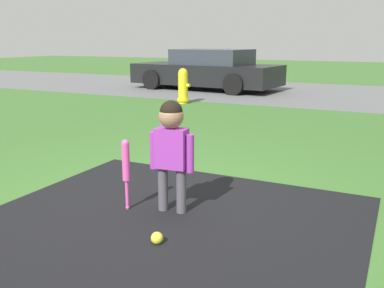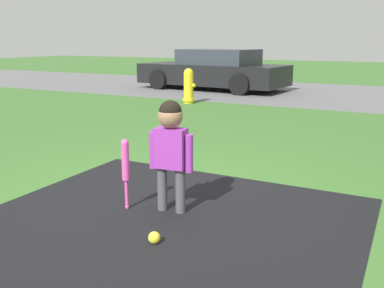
# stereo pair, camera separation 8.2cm
# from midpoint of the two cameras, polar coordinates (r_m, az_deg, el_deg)

# --- Properties ---
(ground_plane) EXTENTS (60.00, 60.00, 0.00)m
(ground_plane) POSITION_cam_midpoint_polar(r_m,az_deg,el_deg) (4.14, -3.87, -7.51)
(ground_plane) COLOR #3D6B2D
(street_strip) EXTENTS (40.00, 6.00, 0.01)m
(street_strip) POSITION_cam_midpoint_polar(r_m,az_deg,el_deg) (12.89, 18.33, 6.32)
(street_strip) COLOR slate
(street_strip) RESTS_ON ground
(child) EXTENTS (0.41, 0.21, 1.00)m
(child) POSITION_cam_midpoint_polar(r_m,az_deg,el_deg) (3.69, -2.22, 0.43)
(child) COLOR #4C4751
(child) RESTS_ON ground
(baseball_bat) EXTENTS (0.07, 0.07, 0.65)m
(baseball_bat) POSITION_cam_midpoint_polar(r_m,az_deg,el_deg) (3.84, -8.25, -2.71)
(baseball_bat) COLOR #E54CA5
(baseball_bat) RESTS_ON ground
(sports_ball) EXTENTS (0.09, 0.09, 0.09)m
(sports_ball) POSITION_cam_midpoint_polar(r_m,az_deg,el_deg) (3.30, -4.32, -12.35)
(sports_ball) COLOR yellow
(sports_ball) RESTS_ON ground
(fire_hydrant) EXTENTS (0.33, 0.29, 0.85)m
(fire_hydrant) POSITION_cam_midpoint_polar(r_m,az_deg,el_deg) (10.42, -0.23, 7.71)
(fire_hydrant) COLOR yellow
(fire_hydrant) RESTS_ON ground
(parked_car) EXTENTS (4.71, 2.34, 1.23)m
(parked_car) POSITION_cam_midpoint_polar(r_m,az_deg,el_deg) (13.49, 3.10, 9.78)
(parked_car) COLOR black
(parked_car) RESTS_ON ground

